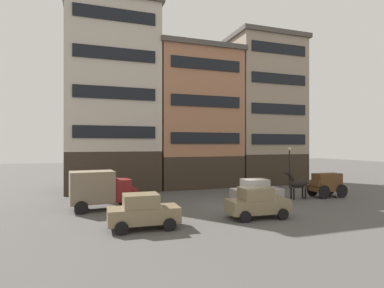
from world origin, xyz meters
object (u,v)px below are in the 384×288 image
(fire_hydrant_curbside, at_px, (115,193))
(cargo_wagon, at_px, (327,183))
(delivery_truck_near, at_px, (101,189))
(sedan_light, at_px, (257,203))
(streetlamp_curbside, at_px, (289,162))
(sedan_parked_curb, at_px, (256,191))
(sedan_dark, at_px, (143,211))
(draft_horse, at_px, (297,183))
(pedestrian_officer, at_px, (122,188))

(fire_hydrant_curbside, bearing_deg, cargo_wagon, -17.48)
(delivery_truck_near, distance_m, fire_hydrant_curbside, 4.60)
(sedan_light, xyz_separation_m, streetlamp_curbside, (9.77, 10.05, 1.76))
(sedan_light, bearing_deg, sedan_parked_curb, 59.80)
(delivery_truck_near, xyz_separation_m, sedan_dark, (1.83, -5.69, -0.51))
(sedan_light, relative_size, sedan_parked_curb, 0.99)
(sedan_dark, bearing_deg, fire_hydrant_curbside, 92.93)
(draft_horse, bearing_deg, pedestrian_officer, 163.41)
(sedan_light, distance_m, sedan_parked_curb, 4.58)
(pedestrian_officer, bearing_deg, delivery_truck_near, -120.69)
(sedan_parked_curb, bearing_deg, delivery_truck_near, 171.72)
(streetlamp_curbside, distance_m, fire_hydrant_curbside, 17.33)
(delivery_truck_near, height_order, sedan_dark, delivery_truck_near)
(pedestrian_officer, relative_size, streetlamp_curbside, 0.44)
(cargo_wagon, relative_size, sedan_parked_curb, 0.76)
(draft_horse, relative_size, pedestrian_officer, 1.31)
(cargo_wagon, bearing_deg, delivery_truck_near, 176.83)
(fire_hydrant_curbside, bearing_deg, streetlamp_curbside, 0.64)
(sedan_dark, bearing_deg, draft_horse, 19.35)
(sedan_light, xyz_separation_m, pedestrian_officer, (-6.96, 8.55, 0.07))
(draft_horse, relative_size, sedan_light, 0.62)
(delivery_truck_near, xyz_separation_m, fire_hydrant_curbside, (1.32, 4.29, -1.00))
(cargo_wagon, distance_m, delivery_truck_near, 18.16)
(sedan_light, xyz_separation_m, fire_hydrant_curbside, (-7.41, 9.85, -0.49))
(delivery_truck_near, height_order, streetlamp_curbside, streetlamp_curbside)
(draft_horse, distance_m, sedan_parked_curb, 4.20)
(cargo_wagon, distance_m, fire_hydrant_curbside, 17.64)
(pedestrian_officer, bearing_deg, sedan_dark, -89.60)
(delivery_truck_near, distance_m, sedan_light, 10.37)
(sedan_dark, relative_size, streetlamp_curbside, 0.91)
(sedan_light, relative_size, streetlamp_curbside, 0.92)
(streetlamp_curbside, bearing_deg, delivery_truck_near, -166.39)
(cargo_wagon, distance_m, sedan_dark, 16.96)
(delivery_truck_near, distance_m, streetlamp_curbside, 19.08)
(streetlamp_curbside, bearing_deg, sedan_light, -134.21)
(draft_horse, distance_m, sedan_light, 7.90)
(delivery_truck_near, relative_size, streetlamp_curbside, 1.09)
(delivery_truck_near, bearing_deg, streetlamp_curbside, 13.61)
(cargo_wagon, bearing_deg, sedan_dark, -163.96)
(sedan_dark, bearing_deg, pedestrian_officer, 90.40)
(sedan_parked_curb, bearing_deg, draft_horse, 8.28)
(cargo_wagon, xyz_separation_m, sedan_dark, (-16.30, -4.69, -0.23))
(sedan_parked_curb, distance_m, fire_hydrant_curbside, 11.37)
(cargo_wagon, height_order, streetlamp_curbside, streetlamp_curbside)
(cargo_wagon, xyz_separation_m, draft_horse, (-2.95, 0.00, 0.12))
(draft_horse, height_order, fire_hydrant_curbside, draft_horse)
(delivery_truck_near, xyz_separation_m, pedestrian_officer, (1.77, 2.99, -0.44))
(sedan_light, distance_m, pedestrian_officer, 11.03)
(delivery_truck_near, bearing_deg, sedan_parked_curb, -8.28)
(cargo_wagon, relative_size, sedan_light, 0.77)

